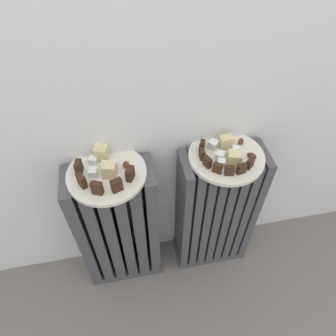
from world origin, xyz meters
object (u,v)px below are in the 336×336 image
(radiator_left, at_px, (119,229))
(fork, at_px, (231,158))
(plate_right, at_px, (226,156))
(plate_left, at_px, (107,174))
(radiator_right, at_px, (215,213))

(radiator_left, distance_m, fork, 0.49)
(plate_right, height_order, fork, fork)
(radiator_left, xyz_separation_m, plate_left, (-0.00, -0.00, 0.31))
(radiator_right, distance_m, plate_right, 0.31)
(plate_left, distance_m, plate_right, 0.37)
(radiator_left, xyz_separation_m, radiator_right, (0.37, 0.00, -0.00))
(fork, bearing_deg, radiator_right, 116.73)
(radiator_left, height_order, plate_left, plate_left)
(radiator_right, bearing_deg, fork, -63.27)
(radiator_left, height_order, radiator_right, same)
(plate_left, relative_size, plate_right, 1.00)
(radiator_left, relative_size, fork, 6.23)
(radiator_left, bearing_deg, radiator_right, 0.00)
(radiator_left, xyz_separation_m, plate_right, (0.37, -0.00, 0.31))
(plate_left, bearing_deg, radiator_left, 63.43)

